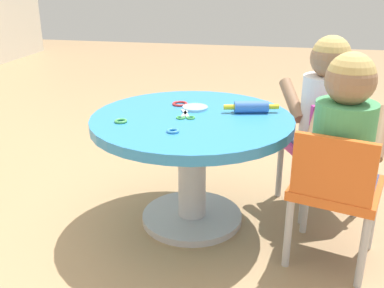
# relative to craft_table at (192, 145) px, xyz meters

# --- Properties ---
(ground_plane) EXTENTS (10.00, 10.00, 0.00)m
(ground_plane) POSITION_rel_craft_table_xyz_m (0.00, 0.00, -0.36)
(ground_plane) COLOR tan
(craft_table) EXTENTS (0.83, 0.83, 0.48)m
(craft_table) POSITION_rel_craft_table_xyz_m (0.00, 0.00, 0.00)
(craft_table) COLOR silver
(craft_table) RESTS_ON ground
(child_chair_left) EXTENTS (0.37, 0.37, 0.54)m
(child_chair_left) POSITION_rel_craft_table_xyz_m (-0.19, -0.56, -0.05)
(child_chair_left) COLOR #B7B7BC
(child_chair_left) RESTS_ON ground
(seated_child_left) EXTENTS (0.41, 0.35, 0.51)m
(seated_child_left) POSITION_rel_craft_table_xyz_m (-0.16, -0.57, 0.17)
(seated_child_left) COLOR #3F4772
(seated_child_left) RESTS_ON ground
(child_chair_right) EXTENTS (0.40, 0.40, 0.54)m
(child_chair_right) POSITION_rel_craft_table_xyz_m (0.21, -0.55, -0.05)
(child_chair_right) COLOR #B7B7BC
(child_chair_right) RESTS_ON ground
(seated_child_right) EXTENTS (0.43, 0.39, 0.51)m
(seated_child_right) POSITION_rel_craft_table_xyz_m (0.25, -0.54, 0.17)
(seated_child_right) COLOR #3F4772
(seated_child_right) RESTS_ON ground
(rolling_pin) EXTENTS (0.08, 0.23, 0.05)m
(rolling_pin) POSITION_rel_craft_table_xyz_m (0.10, -0.23, 0.15)
(rolling_pin) COLOR #3F72CC
(rolling_pin) RESTS_ON craft_table
(craft_scissors) EXTENTS (0.14, 0.08, 0.01)m
(craft_scissors) POSITION_rel_craft_table_xyz_m (-0.01, 0.03, 0.13)
(craft_scissors) COLOR silver
(craft_scissors) RESTS_ON craft_table
(playdough_blob_0) EXTENTS (0.11, 0.11, 0.01)m
(playdough_blob_0) POSITION_rel_craft_table_xyz_m (0.11, 0.01, 0.13)
(playdough_blob_0) COLOR #8CCCF2
(playdough_blob_0) RESTS_ON craft_table
(cookie_cutter_0) EXTENTS (0.05, 0.05, 0.01)m
(cookie_cutter_0) POSITION_rel_craft_table_xyz_m (-0.13, 0.26, 0.13)
(cookie_cutter_0) COLOR #4CB259
(cookie_cutter_0) RESTS_ON craft_table
(cookie_cutter_1) EXTENTS (0.07, 0.07, 0.01)m
(cookie_cutter_1) POSITION_rel_craft_table_xyz_m (0.15, 0.09, 0.13)
(cookie_cutter_1) COLOR red
(cookie_cutter_1) RESTS_ON craft_table
(cookie_cutter_2) EXTENTS (0.05, 0.05, 0.01)m
(cookie_cutter_2) POSITION_rel_craft_table_xyz_m (-0.20, 0.03, 0.13)
(cookie_cutter_2) COLOR #3F99D8
(cookie_cutter_2) RESTS_ON craft_table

